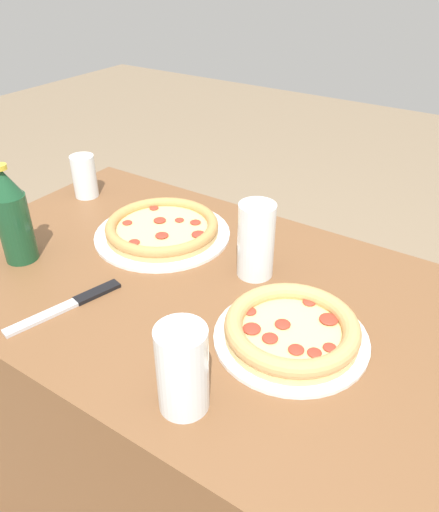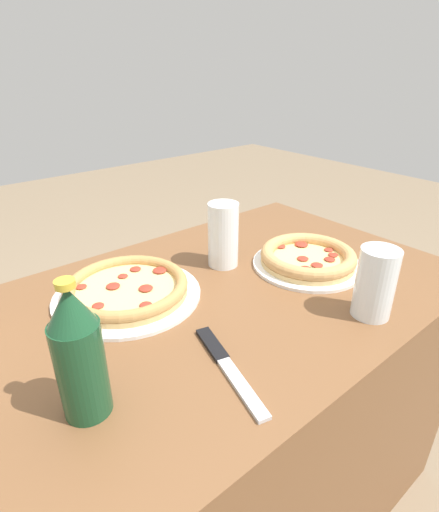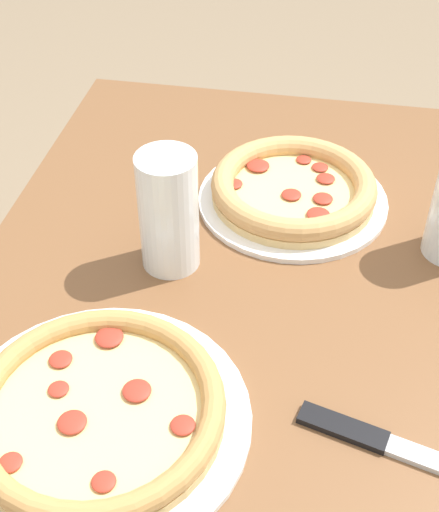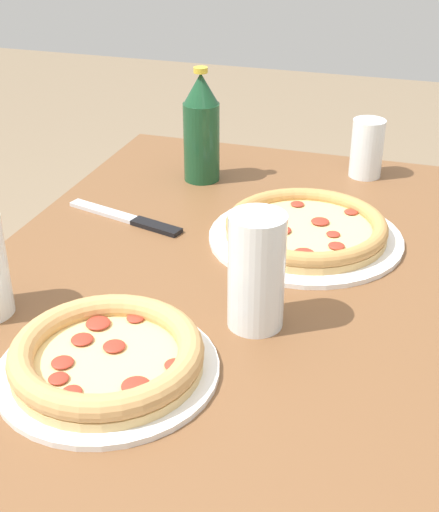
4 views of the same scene
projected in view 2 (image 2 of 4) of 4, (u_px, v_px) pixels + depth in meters
ground_plane at (219, 498)px, 1.19m from camera, size 8.00×8.00×0.00m
table at (219, 411)px, 1.04m from camera, size 1.12×0.70×0.71m
pizza_pepperoni at (127, 289)px, 0.86m from camera, size 0.32×0.32×0.04m
pizza_salami at (308, 258)px, 0.99m from camera, size 0.27×0.27×0.05m
glass_lemonade at (375, 285)px, 0.78m from camera, size 0.08×0.08×0.14m
glass_iced_tea at (223, 237)px, 0.97m from camera, size 0.07×0.07×0.16m
beer_bottle at (79, 354)px, 0.54m from camera, size 0.07×0.07×0.22m
knife at (226, 365)px, 0.67m from camera, size 0.08×0.23×0.01m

